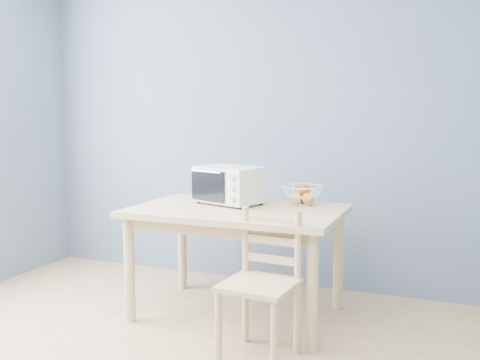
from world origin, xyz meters
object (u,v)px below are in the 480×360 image
at_px(toaster_oven, 227,184).
at_px(dining_chair, 262,286).
at_px(dining_table, 237,223).
at_px(fruit_basket, 302,195).

distance_m(toaster_oven, dining_chair, 0.96).
xyz_separation_m(dining_table, dining_chair, (0.37, -0.53, -0.24)).
bearing_deg(dining_table, dining_chair, -55.16).
xyz_separation_m(toaster_oven, fruit_basket, (0.50, 0.15, -0.07)).
distance_m(fruit_basket, dining_chair, 0.91).
xyz_separation_m(fruit_basket, dining_chair, (-0.01, -0.81, -0.41)).
bearing_deg(dining_chair, fruit_basket, 94.80).
relative_size(dining_table, dining_chair, 1.68).
bearing_deg(toaster_oven, dining_chair, -34.31).
height_order(dining_table, fruit_basket, fruit_basket).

